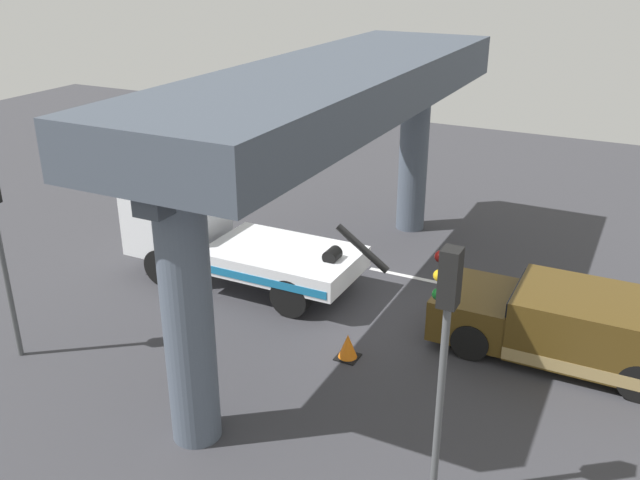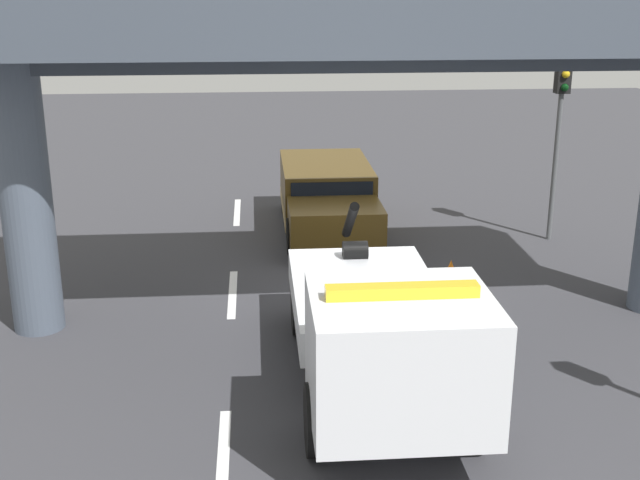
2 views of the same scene
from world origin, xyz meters
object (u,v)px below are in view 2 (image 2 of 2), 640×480
(tow_truck_white, at_px, (383,331))
(towed_van_green, at_px, (327,199))
(traffic_light_near, at_px, (561,107))
(traffic_cone_orange, at_px, (451,274))

(tow_truck_white, height_order, towed_van_green, tow_truck_white)
(tow_truck_white, distance_m, traffic_light_near, 9.55)
(traffic_light_near, bearing_deg, towed_van_green, -103.86)
(traffic_light_near, xyz_separation_m, traffic_cone_orange, (2.95, -3.13, -2.95))
(traffic_light_near, bearing_deg, tow_truck_white, -34.55)
(towed_van_green, relative_size, traffic_cone_orange, 8.93)
(towed_van_green, distance_m, traffic_cone_orange, 4.80)
(traffic_light_near, bearing_deg, traffic_cone_orange, -46.74)
(tow_truck_white, height_order, traffic_light_near, traffic_light_near)
(towed_van_green, bearing_deg, traffic_light_near, 76.14)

